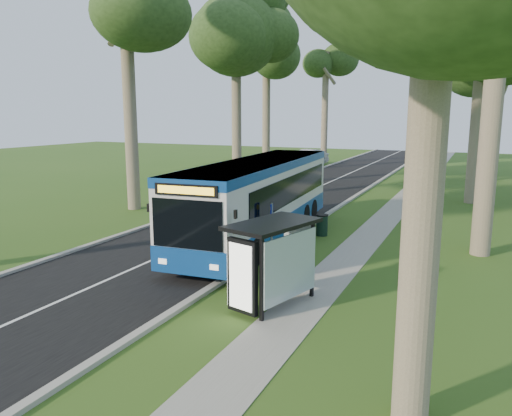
% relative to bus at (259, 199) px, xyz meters
% --- Properties ---
extents(ground, '(120.00, 120.00, 0.00)m').
position_rel_bus_xyz_m(ground, '(1.21, -4.56, -1.76)').
color(ground, '#32571B').
rests_on(ground, ground).
extents(road, '(7.00, 100.00, 0.02)m').
position_rel_bus_xyz_m(road, '(-2.29, 5.44, -1.75)').
color(road, black).
rests_on(road, ground).
extents(kerb_east, '(0.25, 100.00, 0.12)m').
position_rel_bus_xyz_m(kerb_east, '(1.21, 5.44, -1.70)').
color(kerb_east, '#9E9B93').
rests_on(kerb_east, ground).
extents(kerb_west, '(0.25, 100.00, 0.12)m').
position_rel_bus_xyz_m(kerb_west, '(-5.79, 5.44, -1.70)').
color(kerb_west, '#9E9B93').
rests_on(kerb_west, ground).
extents(centre_line, '(0.12, 100.00, 0.00)m').
position_rel_bus_xyz_m(centre_line, '(-2.29, 5.44, -1.73)').
color(centre_line, white).
rests_on(centre_line, road).
extents(footpath, '(1.50, 100.00, 0.02)m').
position_rel_bus_xyz_m(footpath, '(4.21, 5.44, -1.75)').
color(footpath, gray).
rests_on(footpath, ground).
extents(bus, '(3.57, 12.95, 3.39)m').
position_rel_bus_xyz_m(bus, '(0.00, 0.00, 0.00)').
color(bus, silver).
rests_on(bus, ground).
extents(bus_stop_sign, '(0.11, 0.31, 2.23)m').
position_rel_bus_xyz_m(bus_stop_sign, '(1.86, -3.00, -0.35)').
color(bus_stop_sign, gray).
rests_on(bus_stop_sign, ground).
extents(bus_shelter, '(2.20, 3.08, 2.39)m').
position_rel_bus_xyz_m(bus_shelter, '(3.51, -6.91, -0.08)').
color(bus_shelter, black).
rests_on(bus_shelter, ground).
extents(litter_bin, '(0.54, 0.54, 0.95)m').
position_rel_bus_xyz_m(litter_bin, '(2.26, 1.83, -1.28)').
color(litter_bin, black).
rests_on(litter_bin, ground).
extents(car_white, '(2.70, 4.47, 1.42)m').
position_rel_bus_xyz_m(car_white, '(-7.91, 16.96, -1.05)').
color(car_white, silver).
rests_on(car_white, ground).
extents(car_silver, '(3.47, 5.33, 1.66)m').
position_rel_bus_xyz_m(car_silver, '(-7.99, 29.91, -0.93)').
color(car_silver, '#A4A7AB').
rests_on(car_silver, ground).
extents(tree_west_c, '(5.20, 5.20, 15.77)m').
position_rel_bus_xyz_m(tree_west_c, '(-7.79, 13.44, 9.92)').
color(tree_west_c, '#7A6B56').
rests_on(tree_west_c, ground).
extents(tree_west_d, '(5.20, 5.20, 17.19)m').
position_rel_bus_xyz_m(tree_west_d, '(-9.79, 23.44, 10.96)').
color(tree_west_d, '#7A6B56').
rests_on(tree_west_d, ground).
extents(tree_west_e, '(5.20, 5.20, 16.00)m').
position_rel_bus_xyz_m(tree_west_e, '(-7.29, 33.44, 10.09)').
color(tree_west_e, '#7A6B56').
rests_on(tree_west_e, ground).
extents(tree_east_c, '(5.20, 5.20, 15.55)m').
position_rel_bus_xyz_m(tree_east_c, '(8.01, 13.44, 9.76)').
color(tree_east_c, '#7A6B56').
rests_on(tree_east_c, ground).
extents(tree_east_d, '(5.20, 5.20, 13.41)m').
position_rel_bus_xyz_m(tree_east_d, '(9.21, 25.44, 8.19)').
color(tree_east_d, '#7A6B56').
rests_on(tree_east_d, ground).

